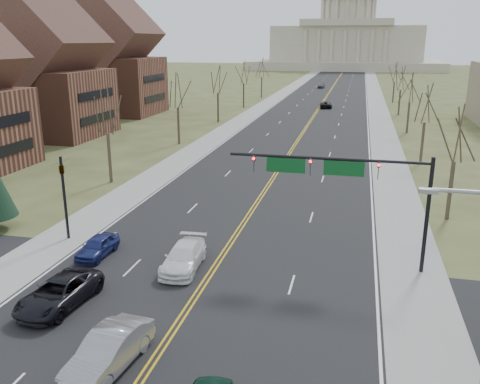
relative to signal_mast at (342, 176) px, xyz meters
The scene contains 29 objects.
ground 16.46m from the signal_mast, 118.88° to the right, with size 600.00×600.00×0.00m, color #444824.
road 96.96m from the signal_mast, 94.41° to the left, with size 20.00×380.00×0.01m, color black.
cross_road 12.03m from the signal_mast, 134.80° to the right, with size 120.00×14.00×0.01m, color black.
sidewalk_left 98.61m from the signal_mast, 101.39° to the left, with size 4.00×380.00×0.03m, color gray.
sidewalk_right 96.78m from the signal_mast, 87.30° to the left, with size 4.00×380.00×0.03m, color gray.
center_line 96.96m from the signal_mast, 94.41° to the left, with size 0.42×380.00×0.01m, color gold.
edge_line_left 98.20m from the signal_mast, 100.13° to the left, with size 0.15×380.00×0.01m, color silver.
edge_line_right 96.70m from the signal_mast, 88.60° to the left, with size 0.15×380.00×0.01m, color silver.
capitol 236.68m from the signal_mast, 91.80° to the left, with size 90.00×60.00×50.00m.
signal_mast is the anchor object (origin of this frame).
signal_left 19.06m from the signal_mast, behind, with size 0.32×0.36×6.00m.
tree_r_0 13.26m from the signal_mast, 52.51° to the left, with size 3.74×3.74×8.50m.
tree_l_0 27.17m from the signal_mast, 147.71° to the left, with size 3.96×3.96×9.00m.
tree_r_1 31.56m from the signal_mast, 75.21° to the left, with size 3.74×3.74×8.50m.
tree_l_1 41.45m from the signal_mast, 123.63° to the left, with size 3.96×3.96×9.00m.
tree_r_2 51.15m from the signal_mast, 80.94° to the left, with size 3.74×3.74×8.50m.
tree_l_2 59.15m from the signal_mast, 112.83° to the left, with size 3.96×3.96×9.00m.
tree_r_3 70.96m from the signal_mast, 83.48° to the left, with size 3.74×3.74×8.50m.
tree_l_3 77.96m from the signal_mast, 107.12° to the left, with size 3.96×3.96×9.00m.
tree_r_4 90.86m from the signal_mast, 84.91° to the left, with size 3.74×3.74×8.50m.
tree_l_4 97.25m from the signal_mast, 103.65° to the left, with size 3.96×3.96×9.00m.
bldg_left_mid 56.81m from the signal_mast, 139.96° to the left, with size 15.10×14.28×20.75m.
bldg_left_far 75.76m from the signal_mast, 126.91° to the left, with size 17.10×14.28×23.25m.
car_sb_inner_lead 16.67m from the signal_mast, 124.74° to the right, with size 1.76×5.06×1.67m, color gray.
car_sb_outer_lead 17.38m from the signal_mast, 148.35° to the right, with size 2.49×5.39×1.50m, color black.
car_sb_inner_second 10.90m from the signal_mast, 163.03° to the right, with size 2.09×5.13×1.49m, color white.
car_sb_outer_second 16.38m from the signal_mast, behind, with size 1.56×3.88×1.32m, color navy.
car_far_nb 78.52m from the signal_mast, 94.49° to the left, with size 2.29×4.98×1.38m, color black.
car_far_sb 124.72m from the signal_mast, 94.89° to the left, with size 1.76×4.39×1.49m, color #52555A.
Camera 1 is at (8.14, -16.66, 13.62)m, focal length 38.00 mm.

